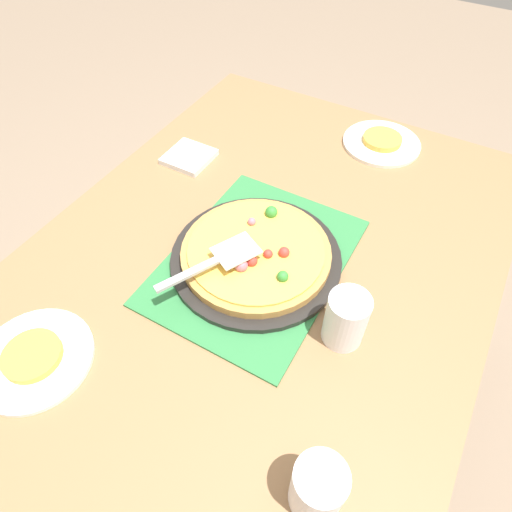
{
  "coord_description": "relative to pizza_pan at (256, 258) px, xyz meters",
  "views": [
    {
      "loc": [
        -0.56,
        -0.32,
        1.52
      ],
      "look_at": [
        0.0,
        0.0,
        0.77
      ],
      "focal_mm": 31.28,
      "sensor_mm": 36.0,
      "label": 1
    }
  ],
  "objects": [
    {
      "name": "cup_near",
      "position": [
        -0.37,
        -0.31,
        0.05
      ],
      "size": [
        0.08,
        0.08,
        0.12
      ],
      "primitive_type": "cylinder",
      "color": "white",
      "rests_on": "dining_table"
    },
    {
      "name": "napkin_stack",
      "position": [
        0.23,
        0.35,
        -0.01
      ],
      "size": [
        0.12,
        0.12,
        0.02
      ],
      "primitive_type": "cube",
      "color": "white",
      "rests_on": "dining_table"
    },
    {
      "name": "cup_far",
      "position": [
        -0.08,
        -0.24,
        0.05
      ],
      "size": [
        0.08,
        0.08,
        0.12
      ],
      "primitive_type": "cylinder",
      "color": "white",
      "rests_on": "dining_table"
    },
    {
      "name": "served_slice_right",
      "position": [
        -0.42,
        0.24,
        0.01
      ],
      "size": [
        0.11,
        0.11,
        0.02
      ],
      "primitive_type": "cylinder",
      "color": "gold",
      "rests_on": "plate_far_right"
    },
    {
      "name": "placemat",
      "position": [
        0.0,
        0.0,
        -0.01
      ],
      "size": [
        0.48,
        0.36,
        0.01
      ],
      "primitive_type": "cube",
      "color": "#2D753D",
      "rests_on": "dining_table"
    },
    {
      "name": "ground_plane",
      "position": [
        0.0,
        0.0,
        -0.76
      ],
      "size": [
        8.0,
        8.0,
        0.0
      ],
      "primitive_type": "plane",
      "color": "#84705B"
    },
    {
      "name": "pizza",
      "position": [
        0.0,
        -0.0,
        0.02
      ],
      "size": [
        0.33,
        0.33,
        0.05
      ],
      "color": "#B78442",
      "rests_on": "pizza_pan"
    },
    {
      "name": "plate_near_left",
      "position": [
        0.56,
        -0.1,
        -0.01
      ],
      "size": [
        0.22,
        0.22,
        0.01
      ],
      "primitive_type": "cylinder",
      "color": "white",
      "rests_on": "dining_table"
    },
    {
      "name": "served_slice_left",
      "position": [
        0.56,
        -0.1,
        0.01
      ],
      "size": [
        0.11,
        0.11,
        0.02
      ],
      "primitive_type": "cylinder",
      "color": "gold",
      "rests_on": "plate_near_left"
    },
    {
      "name": "pizza_server",
      "position": [
        -0.09,
        0.04,
        0.06
      ],
      "size": [
        0.22,
        0.14,
        0.01
      ],
      "color": "silver",
      "rests_on": "pizza"
    },
    {
      "name": "pizza_pan",
      "position": [
        0.0,
        0.0,
        0.0
      ],
      "size": [
        0.38,
        0.38,
        0.01
      ],
      "primitive_type": "cylinder",
      "color": "black",
      "rests_on": "placemat"
    },
    {
      "name": "plate_far_right",
      "position": [
        -0.42,
        0.24,
        -0.01
      ],
      "size": [
        0.22,
        0.22,
        0.01
      ],
      "primitive_type": "cylinder",
      "color": "white",
      "rests_on": "dining_table"
    },
    {
      "name": "dining_table",
      "position": [
        0.0,
        0.0,
        -0.12
      ],
      "size": [
        1.4,
        1.0,
        0.75
      ],
      "color": "olive",
      "rests_on": "ground_plane"
    }
  ]
}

